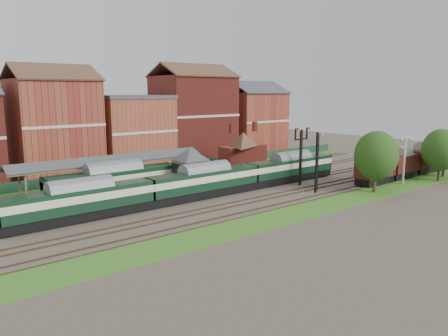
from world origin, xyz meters
TOP-DOWN VIEW (x-y plane):
  - ground at (0.00, 0.00)m, footprint 160.00×160.00m
  - grass_back at (0.00, 16.00)m, footprint 90.00×4.50m
  - grass_front at (0.00, -12.00)m, footprint 90.00×5.00m
  - fence at (0.00, 18.00)m, footprint 90.00×0.12m
  - platform at (-5.00, 9.75)m, footprint 55.00×3.40m
  - signal_box at (-3.00, 3.25)m, footprint 5.40×5.40m
  - brick_hut at (5.00, 3.25)m, footprint 3.20×2.64m
  - station_building at (12.00, 9.75)m, footprint 8.10×8.10m
  - canopy at (-11.00, 9.75)m, footprint 26.00×3.89m
  - semaphore_bracket at (12.04, -2.50)m, footprint 3.60×0.25m
  - semaphore_siding at (10.02, -7.00)m, footprint 1.23×0.25m
  - yard_lamp at (24.00, -11.50)m, footprint 2.60×0.22m
  - town_backdrop at (-0.18, 25.00)m, footprint 69.00×10.00m
  - dmu_train at (-3.02, 0.00)m, footprint 47.78×2.52m
  - platform_railcar at (-12.23, 6.50)m, footprint 16.90×2.67m
  - goods_van_a at (20.73, -9.00)m, footprint 6.42×2.78m
  - goods_van_b at (27.76, -9.00)m, footprint 6.36×2.75m
  - goods_van_c at (34.88, -9.00)m, footprint 6.60×2.86m
  - tree_near at (30.18, -13.76)m, footprint 5.40×5.40m
  - tree_mid at (34.09, -12.68)m, footprint 5.06×5.06m
  - tree_far at (16.02, -11.91)m, footprint 5.62×5.62m

SIDE VIEW (x-z plane):
  - ground at x=0.00m, z-range 0.00..0.00m
  - grass_back at x=0.00m, z-range 0.00..0.06m
  - grass_front at x=0.00m, z-range 0.00..0.06m
  - platform at x=-5.00m, z-range 0.00..1.00m
  - fence at x=0.00m, z-range 0.00..1.50m
  - brick_hut at x=5.00m, z-range -0.28..2.67m
  - dmu_train at x=-3.02m, z-range 0.33..4.00m
  - goods_van_b at x=27.76m, z-range 0.26..4.11m
  - goods_van_a at x=20.73m, z-range 0.26..4.15m
  - goods_van_c at x=34.88m, z-range 0.26..4.26m
  - platform_railcar at x=-12.23m, z-range 0.34..4.23m
  - signal_box at x=-3.00m, z-range 0.19..6.19m
  - station_building at x=12.00m, z-range 1.01..6.91m
  - yard_lamp at x=24.00m, z-range 0.49..7.49m
  - semaphore_siding at x=10.02m, z-range 0.16..8.16m
  - tree_mid at x=34.09m, z-range 0.75..8.09m
  - canopy at x=-11.00m, z-range 2.54..6.62m
  - semaphore_bracket at x=12.04m, z-range 0.54..8.72m
  - tree_near at x=30.18m, z-range 0.79..8.59m
  - tree_far at x=16.02m, z-range 0.86..9.05m
  - town_backdrop at x=-0.18m, z-range -1.00..15.00m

